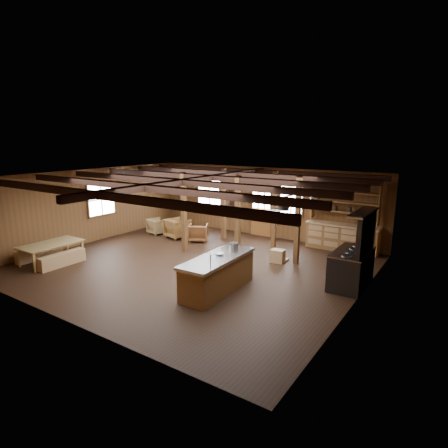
{
  "coord_description": "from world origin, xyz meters",
  "views": [
    {
      "loc": [
        7.05,
        -8.84,
        3.92
      ],
      "look_at": [
        0.54,
        0.91,
        1.23
      ],
      "focal_mm": 30.0,
      "sensor_mm": 36.0,
      "label": 1
    }
  ],
  "objects_px": {
    "commercial_range": "(353,263)",
    "armchair_b": "(178,228)",
    "armchair_c": "(158,226)",
    "dining_table": "(53,253)",
    "kitchen_island": "(218,274)",
    "armchair_a": "(198,233)"
  },
  "relations": [
    {
      "from": "dining_table",
      "to": "armchair_a",
      "type": "distance_m",
      "value": 5.22
    },
    {
      "from": "commercial_range",
      "to": "armchair_c",
      "type": "height_order",
      "value": "commercial_range"
    },
    {
      "from": "dining_table",
      "to": "armchair_a",
      "type": "xyz_separation_m",
      "value": [
        2.28,
        4.69,
        0.01
      ]
    },
    {
      "from": "dining_table",
      "to": "armchair_c",
      "type": "distance_m",
      "value": 4.66
    },
    {
      "from": "commercial_range",
      "to": "armchair_b",
      "type": "relative_size",
      "value": 2.45
    },
    {
      "from": "dining_table",
      "to": "armchair_c",
      "type": "bearing_deg",
      "value": -1.61
    },
    {
      "from": "kitchen_island",
      "to": "armchair_c",
      "type": "xyz_separation_m",
      "value": [
        -5.54,
        3.58,
        -0.15
      ]
    },
    {
      "from": "armchair_a",
      "to": "armchair_c",
      "type": "xyz_separation_m",
      "value": [
        -2.12,
        -0.03,
        -0.01
      ]
    },
    {
      "from": "kitchen_island",
      "to": "dining_table",
      "type": "height_order",
      "value": "kitchen_island"
    },
    {
      "from": "armchair_c",
      "to": "dining_table",
      "type": "bearing_deg",
      "value": 101.07
    },
    {
      "from": "kitchen_island",
      "to": "armchair_b",
      "type": "relative_size",
      "value": 2.96
    },
    {
      "from": "dining_table",
      "to": "commercial_range",
      "type": "bearing_deg",
      "value": -68.32
    },
    {
      "from": "kitchen_island",
      "to": "armchair_b",
      "type": "distance_m",
      "value": 5.67
    },
    {
      "from": "commercial_range",
      "to": "armchair_b",
      "type": "distance_m",
      "value": 7.39
    },
    {
      "from": "kitchen_island",
      "to": "armchair_c",
      "type": "bearing_deg",
      "value": 145.39
    },
    {
      "from": "dining_table",
      "to": "armchair_a",
      "type": "bearing_deg",
      "value": -25.56
    },
    {
      "from": "armchair_c",
      "to": "commercial_range",
      "type": "bearing_deg",
      "value": -175.93
    },
    {
      "from": "armchair_a",
      "to": "dining_table",
      "type": "bearing_deg",
      "value": 34.51
    },
    {
      "from": "armchair_b",
      "to": "armchair_c",
      "type": "xyz_separation_m",
      "value": [
        -1.12,
        0.03,
        -0.07
      ]
    },
    {
      "from": "kitchen_island",
      "to": "commercial_range",
      "type": "height_order",
      "value": "commercial_range"
    },
    {
      "from": "armchair_a",
      "to": "commercial_range",
      "type": "bearing_deg",
      "value": 138.24
    },
    {
      "from": "dining_table",
      "to": "armchair_b",
      "type": "distance_m",
      "value": 4.81
    }
  ]
}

